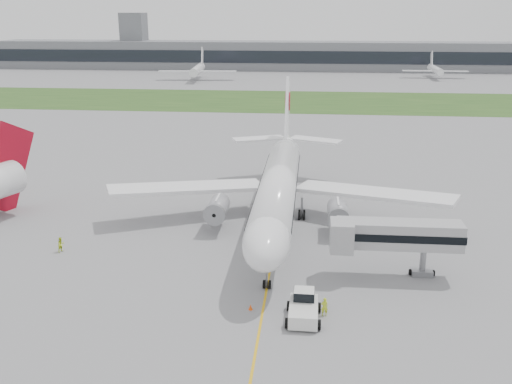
# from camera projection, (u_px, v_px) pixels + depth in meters

# --- Properties ---
(ground) EXTENTS (600.00, 600.00, 0.00)m
(ground) POSITION_uv_depth(u_px,v_px,m) (276.00, 236.00, 75.00)
(ground) COLOR gray
(ground) RESTS_ON ground
(apron_markings) EXTENTS (70.00, 70.00, 0.04)m
(apron_markings) POSITION_uv_depth(u_px,v_px,m) (273.00, 251.00, 70.25)
(apron_markings) COLOR gold
(apron_markings) RESTS_ON ground
(grass_strip) EXTENTS (600.00, 50.00, 0.02)m
(grass_strip) POSITION_uv_depth(u_px,v_px,m) (300.00, 101.00, 188.87)
(grass_strip) COLOR #24491B
(grass_strip) RESTS_ON ground
(terminal_building) EXTENTS (320.00, 22.30, 14.00)m
(terminal_building) POSITION_uv_depth(u_px,v_px,m) (306.00, 56.00, 291.04)
(terminal_building) COLOR slate
(terminal_building) RESTS_ON ground
(control_tower) EXTENTS (12.00, 12.00, 56.00)m
(control_tower) POSITION_uv_depth(u_px,v_px,m) (136.00, 68.00, 303.65)
(control_tower) COLOR slate
(control_tower) RESTS_ON ground
(airliner) EXTENTS (48.13, 53.95, 17.88)m
(airliner) POSITION_uv_depth(u_px,v_px,m) (279.00, 184.00, 77.92)
(airliner) COLOR white
(airliner) RESTS_ON ground
(pushback_tug) EXTENTS (3.35, 4.91, 2.50)m
(pushback_tug) POSITION_uv_depth(u_px,v_px,m) (304.00, 307.00, 54.51)
(pushback_tug) COLOR silver
(pushback_tug) RESTS_ON ground
(jet_bridge) EXTENTS (14.36, 4.19, 6.65)m
(jet_bridge) POSITION_uv_depth(u_px,v_px,m) (391.00, 235.00, 61.97)
(jet_bridge) COLOR #A1A0A3
(jet_bridge) RESTS_ON ground
(safety_cone_left) EXTENTS (0.42, 0.42, 0.58)m
(safety_cone_left) POSITION_uv_depth(u_px,v_px,m) (251.00, 307.00, 56.24)
(safety_cone_left) COLOR #F14D0C
(safety_cone_left) RESTS_ON ground
(safety_cone_right) EXTENTS (0.39, 0.39, 0.53)m
(safety_cone_right) POSITION_uv_depth(u_px,v_px,m) (299.00, 308.00, 56.07)
(safety_cone_right) COLOR #F14D0C
(safety_cone_right) RESTS_ON ground
(ground_crew_near) EXTENTS (0.75, 0.54, 1.89)m
(ground_crew_near) POSITION_uv_depth(u_px,v_px,m) (324.00, 307.00, 54.99)
(ground_crew_near) COLOR #C2DC24
(ground_crew_near) RESTS_ON ground
(ground_crew_far) EXTENTS (1.03, 1.13, 1.88)m
(ground_crew_far) POSITION_uv_depth(u_px,v_px,m) (61.00, 245.00, 69.74)
(ground_crew_far) COLOR #CDE626
(ground_crew_far) RESTS_ON ground
(distant_aircraft_left) EXTENTS (36.02, 32.40, 12.87)m
(distant_aircraft_left) POSITION_uv_depth(u_px,v_px,m) (198.00, 80.00, 247.92)
(distant_aircraft_left) COLOR white
(distant_aircraft_left) RESTS_ON ground
(distant_aircraft_right) EXTENTS (29.00, 25.72, 10.89)m
(distant_aircraft_right) POSITION_uv_depth(u_px,v_px,m) (434.00, 78.00, 254.99)
(distant_aircraft_right) COLOR white
(distant_aircraft_right) RESTS_ON ground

